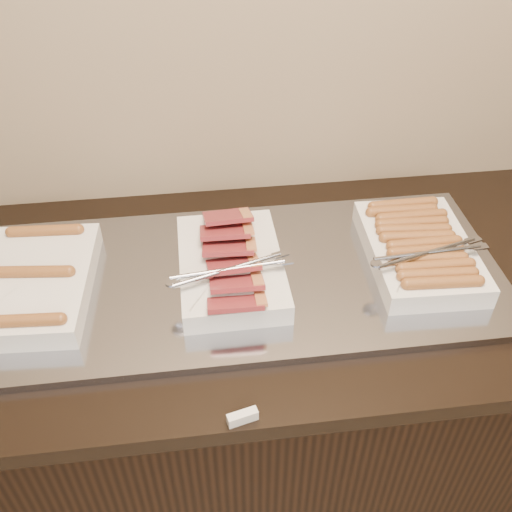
# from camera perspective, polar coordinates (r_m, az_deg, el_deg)

# --- Properties ---
(counter) EXTENTS (2.06, 0.76, 0.90)m
(counter) POSITION_cam_1_polar(r_m,az_deg,el_deg) (1.62, -1.93, -14.22)
(counter) COLOR black
(counter) RESTS_ON ground
(warming_tray) EXTENTS (1.20, 0.50, 0.02)m
(warming_tray) POSITION_cam_1_polar(r_m,az_deg,el_deg) (1.27, -2.33, -2.24)
(warming_tray) COLOR #9497A2
(warming_tray) RESTS_ON counter
(dish_left) EXTENTS (0.25, 0.35, 0.07)m
(dish_left) POSITION_cam_1_polar(r_m,az_deg,el_deg) (1.30, -21.14, -2.46)
(dish_left) COLOR silver
(dish_left) RESTS_ON warming_tray
(dish_center) EXTENTS (0.27, 0.35, 0.09)m
(dish_center) POSITION_cam_1_polar(r_m,az_deg,el_deg) (1.24, -2.56, -0.96)
(dish_center) COLOR silver
(dish_center) RESTS_ON warming_tray
(dish_right) EXTENTS (0.27, 0.34, 0.08)m
(dish_right) POSITION_cam_1_polar(r_m,az_deg,el_deg) (1.33, 16.04, 0.70)
(dish_right) COLOR silver
(dish_right) RESTS_ON warming_tray
(label_holder) EXTENTS (0.06, 0.03, 0.02)m
(label_holder) POSITION_cam_1_polar(r_m,az_deg,el_deg) (1.04, -1.36, -15.80)
(label_holder) COLOR silver
(label_holder) RESTS_ON counter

